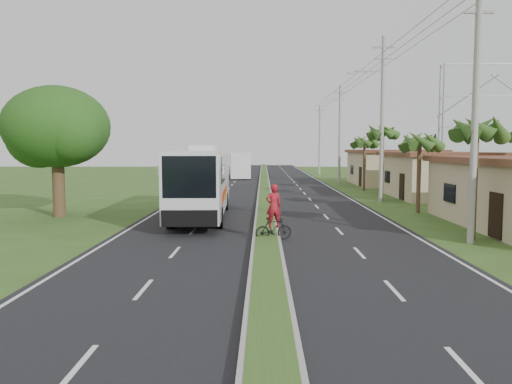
{
  "coord_description": "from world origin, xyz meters",
  "views": [
    {
      "loc": [
        -0.15,
        -18.63,
        3.96
      ],
      "look_at": [
        -0.5,
        6.02,
        1.8
      ],
      "focal_mm": 35.0,
      "sensor_mm": 36.0,
      "label": 1
    }
  ],
  "objects": [
    {
      "name": "utility_pole_d",
      "position": [
        8.5,
        58.0,
        5.42
      ],
      "size": [
        1.6,
        0.28,
        10.5
      ],
      "color": "gray",
      "rests_on": "ground"
    },
    {
      "name": "shop_far",
      "position": [
        14.0,
        36.0,
        1.93
      ],
      "size": [
        8.6,
        11.6,
        3.82
      ],
      "color": "tan",
      "rests_on": "ground"
    },
    {
      "name": "utility_pole_b",
      "position": [
        8.47,
        18.0,
        6.26
      ],
      "size": [
        3.2,
        0.28,
        12.0
      ],
      "color": "gray",
      "rests_on": "ground"
    },
    {
      "name": "coach_bus_far",
      "position": [
        -3.4,
        49.35,
        1.91
      ],
      "size": [
        3.45,
        11.74,
        3.37
      ],
      "rotation": [
        0.0,
        0.0,
        0.08
      ],
      "color": "white",
      "rests_on": "ground"
    },
    {
      "name": "shade_tree",
      "position": [
        -12.11,
        10.02,
        5.03
      ],
      "size": [
        6.3,
        6.0,
        7.54
      ],
      "color": "#473321",
      "rests_on": "ground"
    },
    {
      "name": "lane_edge_right",
      "position": [
        6.7,
        20.0,
        0.0
      ],
      "size": [
        0.12,
        160.0,
        0.01
      ],
      "primitive_type": "cube",
      "color": "silver",
      "rests_on": "ground"
    },
    {
      "name": "median_strip",
      "position": [
        0.0,
        20.0,
        0.1
      ],
      "size": [
        1.2,
        160.0,
        0.18
      ],
      "color": "gray",
      "rests_on": "ground"
    },
    {
      "name": "coach_bus_main",
      "position": [
        -3.65,
        9.79,
        2.27
      ],
      "size": [
        3.11,
        12.86,
        4.13
      ],
      "rotation": [
        0.0,
        0.0,
        0.04
      ],
      "color": "silver",
      "rests_on": "ground"
    },
    {
      "name": "billboard_lattice",
      "position": [
        22.0,
        30.0,
        6.82
      ],
      "size": [
        10.18,
        1.18,
        12.07
      ],
      "color": "gray",
      "rests_on": "ground"
    },
    {
      "name": "road_asphalt",
      "position": [
        0.0,
        20.0,
        0.01
      ],
      "size": [
        14.0,
        160.0,
        0.02
      ],
      "primitive_type": "cube",
      "color": "black",
      "rests_on": "ground"
    },
    {
      "name": "palm_verge_b",
      "position": [
        9.4,
        12.0,
        4.36
      ],
      "size": [
        2.4,
        2.4,
        5.05
      ],
      "color": "#473321",
      "rests_on": "ground"
    },
    {
      "name": "shop_mid",
      "position": [
        14.0,
        22.0,
        1.86
      ],
      "size": [
        7.6,
        10.6,
        3.67
      ],
      "color": "tan",
      "rests_on": "ground"
    },
    {
      "name": "ground",
      "position": [
        0.0,
        0.0,
        0.0
      ],
      "size": [
        180.0,
        180.0,
        0.0
      ],
      "primitive_type": "plane",
      "color": "#334D1C",
      "rests_on": "ground"
    },
    {
      "name": "utility_pole_a",
      "position": [
        8.5,
        2.0,
        5.67
      ],
      "size": [
        1.6,
        0.28,
        11.0
      ],
      "color": "gray",
      "rests_on": "ground"
    },
    {
      "name": "palm_verge_a",
      "position": [
        9.0,
        3.0,
        4.74
      ],
      "size": [
        2.4,
        2.4,
        5.45
      ],
      "color": "#473321",
      "rests_on": "ground"
    },
    {
      "name": "palm_verge_c",
      "position": [
        8.8,
        19.0,
        5.12
      ],
      "size": [
        2.4,
        2.4,
        5.85
      ],
      "color": "#473321",
      "rests_on": "ground"
    },
    {
      "name": "utility_pole_c",
      "position": [
        8.5,
        38.0,
        5.67
      ],
      "size": [
        1.6,
        0.28,
        11.0
      ],
      "color": "gray",
      "rests_on": "ground"
    },
    {
      "name": "palm_verge_d",
      "position": [
        9.3,
        28.0,
        4.55
      ],
      "size": [
        2.4,
        2.4,
        5.25
      ],
      "color": "#473321",
      "rests_on": "ground"
    },
    {
      "name": "lane_edge_left",
      "position": [
        -6.7,
        20.0,
        0.0
      ],
      "size": [
        0.12,
        160.0,
        0.01
      ],
      "primitive_type": "cube",
      "color": "silver",
      "rests_on": "ground"
    },
    {
      "name": "motorcyclist",
      "position": [
        0.31,
        2.67,
        0.93
      ],
      "size": [
        1.68,
        0.89,
        2.43
      ],
      "rotation": [
        0.0,
        0.0,
        0.28
      ],
      "color": "black",
      "rests_on": "ground"
    }
  ]
}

